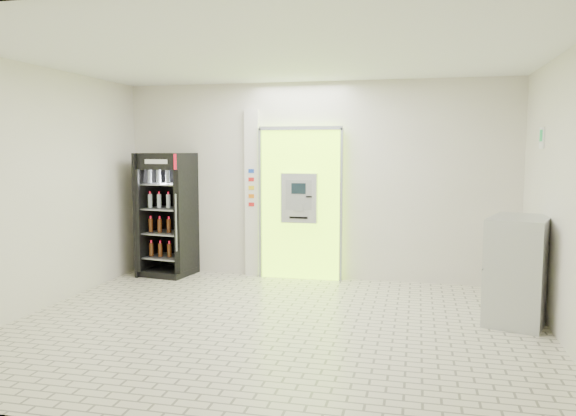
% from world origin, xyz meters
% --- Properties ---
extents(ground, '(6.00, 6.00, 0.00)m').
position_xyz_m(ground, '(0.00, 0.00, 0.00)').
color(ground, beige).
rests_on(ground, ground).
extents(room_shell, '(6.00, 6.00, 6.00)m').
position_xyz_m(room_shell, '(0.00, 0.00, 1.84)').
color(room_shell, silver).
rests_on(room_shell, ground).
extents(atm_assembly, '(1.30, 0.24, 2.33)m').
position_xyz_m(atm_assembly, '(-0.20, 2.41, 1.17)').
color(atm_assembly, '#9DEC17').
rests_on(atm_assembly, ground).
extents(pillar, '(0.22, 0.11, 2.60)m').
position_xyz_m(pillar, '(-0.98, 2.45, 1.30)').
color(pillar, silver).
rests_on(pillar, ground).
extents(beverage_cooler, '(0.81, 0.76, 1.93)m').
position_xyz_m(beverage_cooler, '(-2.30, 2.18, 0.92)').
color(beverage_cooler, black).
rests_on(beverage_cooler, ground).
extents(steel_cabinet, '(0.88, 1.06, 1.22)m').
position_xyz_m(steel_cabinet, '(2.69, 0.82, 0.61)').
color(steel_cabinet, '#ACAFB4').
rests_on(steel_cabinet, ground).
extents(exit_sign, '(0.02, 0.22, 0.26)m').
position_xyz_m(exit_sign, '(2.99, 1.40, 2.12)').
color(exit_sign, white).
rests_on(exit_sign, room_shell).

